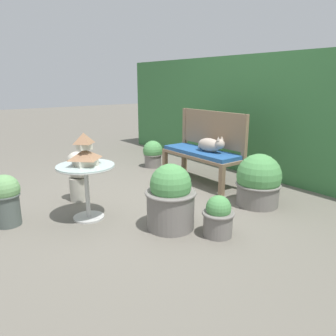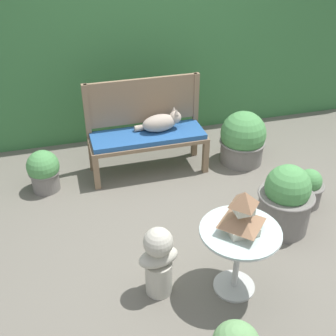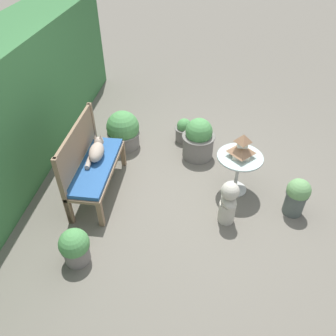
{
  "view_description": "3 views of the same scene",
  "coord_description": "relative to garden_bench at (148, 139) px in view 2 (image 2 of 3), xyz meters",
  "views": [
    {
      "loc": [
        3.05,
        -1.98,
        1.39
      ],
      "look_at": [
        -0.01,
        0.35,
        0.36
      ],
      "focal_mm": 35.0,
      "sensor_mm": 36.0,
      "label": 1
    },
    {
      "loc": [
        -1.07,
        -2.74,
        2.51
      ],
      "look_at": [
        -0.22,
        0.29,
        0.51
      ],
      "focal_mm": 45.0,
      "sensor_mm": 36.0,
      "label": 2
    },
    {
      "loc": [
        -3.3,
        -0.21,
        3.07
      ],
      "look_at": [
        -0.24,
        0.16,
        0.51
      ],
      "focal_mm": 35.0,
      "sensor_mm": 36.0,
      "label": 3
    }
  ],
  "objects": [
    {
      "name": "foliage_hedge_back",
      "position": [
        0.21,
        1.34,
        0.49
      ],
      "size": [
        6.4,
        0.97,
        1.76
      ],
      "primitive_type": "cube",
      "color": "#38703D",
      "rests_on": "ground"
    },
    {
      "name": "patio_table",
      "position": [
        0.24,
        -1.8,
        0.06
      ],
      "size": [
        0.58,
        0.58,
        0.57
      ],
      "color": "#B7B7B2",
      "rests_on": "ground"
    },
    {
      "name": "garden_bust",
      "position": [
        -0.33,
        -1.67,
        -0.07
      ],
      "size": [
        0.33,
        0.23,
        0.6
      ],
      "rotation": [
        0.0,
        0.0,
        0.2
      ],
      "color": "#B7B2A3",
      "rests_on": "ground"
    },
    {
      "name": "potted_plant_table_near",
      "position": [
        1.06,
        -0.09,
        -0.11
      ],
      "size": [
        0.51,
        0.51,
        0.6
      ],
      "color": "slate",
      "rests_on": "ground"
    },
    {
      "name": "bench_backrest",
      "position": [
        0.0,
        0.2,
        0.3
      ],
      "size": [
        1.24,
        0.06,
        0.99
      ],
      "color": "#7F664C",
      "rests_on": "ground"
    },
    {
      "name": "potted_plant_bench_left",
      "position": [
        0.93,
        -1.26,
        -0.09
      ],
      "size": [
        0.5,
        0.5,
        0.64
      ],
      "color": "slate",
      "rests_on": "ground"
    },
    {
      "name": "cat",
      "position": [
        0.15,
        0.03,
        0.17
      ],
      "size": [
        0.5,
        0.22,
        0.23
      ],
      "rotation": [
        0.0,
        0.0,
        0.09
      ],
      "color": "#A89989",
      "rests_on": "garden_bench"
    },
    {
      "name": "potted_plant_bench_right",
      "position": [
        1.33,
        -1.01,
        -0.2
      ],
      "size": [
        0.3,
        0.3,
        0.39
      ],
      "color": "slate",
      "rests_on": "ground"
    },
    {
      "name": "pagoda_birdhouse",
      "position": [
        0.24,
        -1.8,
        0.32
      ],
      "size": [
        0.27,
        0.27,
        0.33
      ],
      "color": "beige",
      "rests_on": "patio_table"
    },
    {
      "name": "ground",
      "position": [
        0.21,
        -1.08,
        -0.39
      ],
      "size": [
        30.0,
        30.0,
        0.0
      ],
      "primitive_type": "plane",
      "color": "#666056"
    },
    {
      "name": "garden_bench",
      "position": [
        0.0,
        0.0,
        0.0
      ],
      "size": [
        1.24,
        0.44,
        0.46
      ],
      "color": "#7F664C",
      "rests_on": "ground"
    },
    {
      "name": "potted_plant_patio_mid",
      "position": [
        -1.1,
        -0.06,
        -0.17
      ],
      "size": [
        0.33,
        0.33,
        0.44
      ],
      "color": "slate",
      "rests_on": "ground"
    }
  ]
}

